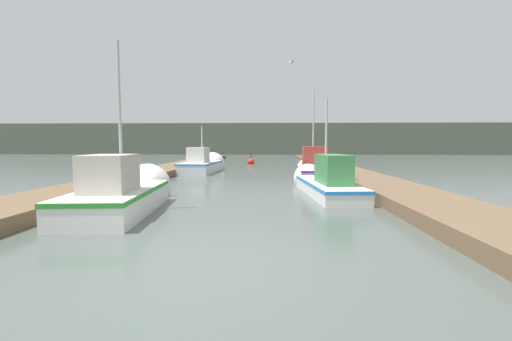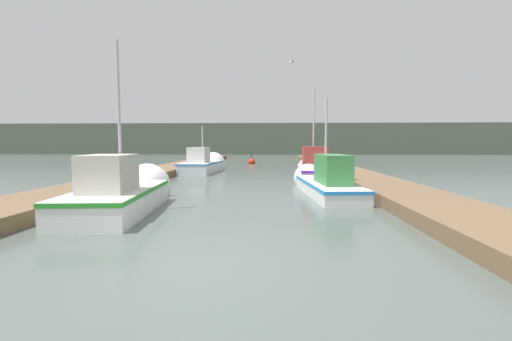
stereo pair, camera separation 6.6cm
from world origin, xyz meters
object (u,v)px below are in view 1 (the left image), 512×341
object	(u,v)px
fishing_boat_2	(313,169)
seagull_lead	(292,63)
fishing_boat_1	(324,182)
mooring_piling_2	(311,159)
mooring_piling_1	(350,176)
mooring_piling_0	(203,159)
fishing_boat_0	(124,193)
channel_buoy	(251,162)
fishing_boat_3	(204,165)

from	to	relation	value
fishing_boat_2	seagull_lead	distance (m)	5.56
fishing_boat_1	mooring_piling_2	size ratio (longest dim) A/B	4.58
fishing_boat_2	mooring_piling_1	world-z (taller)	fishing_boat_2
mooring_piling_0	mooring_piling_2	size ratio (longest dim) A/B	0.85
mooring_piling_2	seagull_lead	bearing A→B (deg)	-105.03
mooring_piling_1	fishing_boat_0	bearing A→B (deg)	-147.55
channel_buoy	fishing_boat_1	bearing A→B (deg)	-78.26
mooring_piling_2	channel_buoy	distance (m)	6.76
mooring_piling_0	mooring_piling_1	size ratio (longest dim) A/B	1.12
mooring_piling_0	seagull_lead	bearing A→B (deg)	-53.46
fishing_boat_2	mooring_piling_2	distance (m)	8.02
fishing_boat_0	mooring_piling_2	xyz separation A→B (m)	(7.03, 15.91, 0.19)
fishing_boat_1	mooring_piling_0	distance (m)	15.43
fishing_boat_0	fishing_boat_1	size ratio (longest dim) A/B	0.86
fishing_boat_3	mooring_piling_0	xyz separation A→B (m)	(-0.95, 4.77, 0.10)
mooring_piling_2	fishing_boat_3	bearing A→B (deg)	-153.93
fishing_boat_2	channel_buoy	bearing A→B (deg)	108.11
fishing_boat_1	mooring_piling_2	distance (m)	12.50
fishing_boat_1	mooring_piling_0	world-z (taller)	fishing_boat_1
fishing_boat_3	seagull_lead	size ratio (longest dim) A/B	9.84
fishing_boat_0	mooring_piling_2	distance (m)	17.39
fishing_boat_0	mooring_piling_0	distance (m)	17.18
fishing_boat_2	mooring_piling_0	bearing A→B (deg)	130.11
fishing_boat_1	channel_buoy	bearing A→B (deg)	96.88
fishing_boat_2	mooring_piling_1	xyz separation A→B (m)	(1.04, -3.36, -0.02)
mooring_piling_2	mooring_piling_1	bearing A→B (deg)	-89.22
mooring_piling_1	channel_buoy	bearing A→B (deg)	106.51
mooring_piling_2	seagull_lead	world-z (taller)	seagull_lead
fishing_boat_2	channel_buoy	size ratio (longest dim) A/B	4.51
fishing_boat_3	mooring_piling_1	size ratio (longest dim) A/B	5.51
fishing_boat_1	mooring_piling_0	size ratio (longest dim) A/B	5.40
fishing_boat_0	seagull_lead	distance (m)	11.48
fishing_boat_2	mooring_piling_2	world-z (taller)	fishing_boat_2
fishing_boat_3	mooring_piling_0	world-z (taller)	fishing_boat_3
fishing_boat_2	seagull_lead	size ratio (longest dim) A/B	9.03
fishing_boat_3	mooring_piling_2	size ratio (longest dim) A/B	4.19
fishing_boat_1	fishing_boat_3	bearing A→B (deg)	119.80
fishing_boat_3	mooring_piling_2	xyz separation A→B (m)	(7.22, 3.53, 0.20)
fishing_boat_0	fishing_boat_2	xyz separation A→B (m)	(6.15, 7.93, 0.05)
mooring_piling_0	mooring_piling_2	bearing A→B (deg)	-8.62
fishing_boat_0	seagull_lead	size ratio (longest dim) A/B	9.22
fishing_boat_1	mooring_piling_1	world-z (taller)	fishing_boat_1
mooring_piling_1	seagull_lead	world-z (taller)	seagull_lead
fishing_boat_0	fishing_boat_2	world-z (taller)	fishing_boat_0
mooring_piling_0	channel_buoy	bearing A→B (deg)	45.95
mooring_piling_0	seagull_lead	xyz separation A→B (m)	(6.24, -8.42, 5.36)
fishing_boat_1	seagull_lead	size ratio (longest dim) A/B	10.77
fishing_boat_2	mooring_piling_0	world-z (taller)	fishing_boat_2
fishing_boat_3	mooring_piling_0	bearing A→B (deg)	105.34
fishing_boat_0	fishing_boat_3	bearing A→B (deg)	86.02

